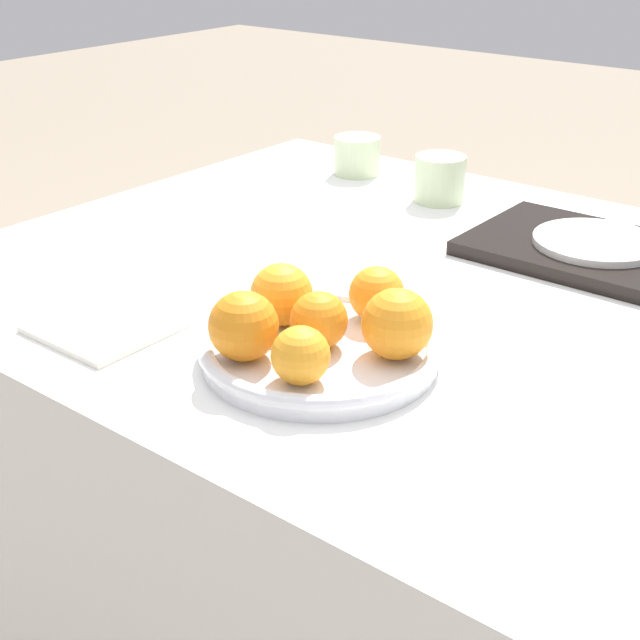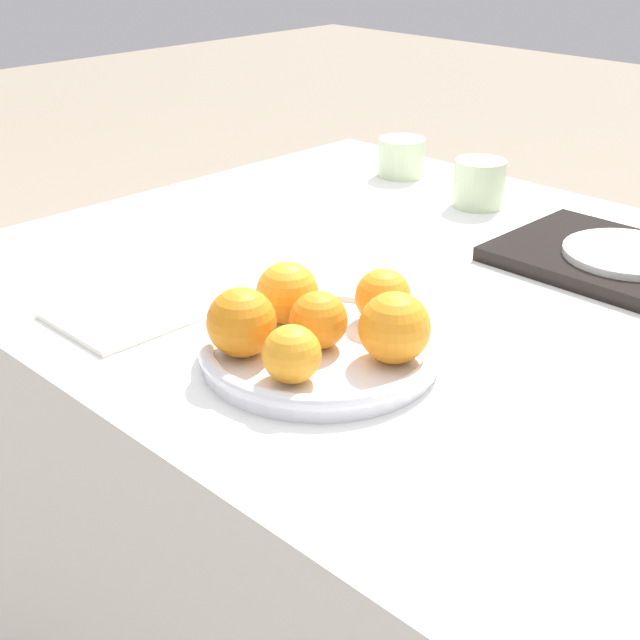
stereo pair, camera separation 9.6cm
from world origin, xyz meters
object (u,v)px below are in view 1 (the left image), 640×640
object	(u,v)px
orange_0	(397,324)
cup_0	(357,155)
orange_1	(319,320)
side_plate	(596,242)
napkin	(106,326)
serving_tray	(595,252)
orange_2	(243,326)
orange_4	(282,294)
orange_3	(377,294)
fruit_platter	(320,349)
orange_5	(301,355)
cup_1	(440,179)

from	to	relation	value
orange_0	cup_0	world-z (taller)	orange_0
orange_1	cup_0	distance (m)	0.73
side_plate	napkin	distance (m)	0.68
side_plate	serving_tray	bearing A→B (deg)	0.00
orange_2	orange_4	size ratio (longest dim) A/B	1.04
orange_2	orange_3	bearing A→B (deg)	71.63
orange_2	orange_3	xyz separation A→B (m)	(0.05, 0.16, -0.01)
fruit_platter	orange_3	bearing A→B (deg)	83.29
orange_3	orange_4	xyz separation A→B (m)	(-0.08, -0.08, 0.00)
orange_5	serving_tray	world-z (taller)	orange_5
fruit_platter	side_plate	distance (m)	0.49
serving_tray	fruit_platter	bearing A→B (deg)	-103.29
fruit_platter	cup_0	distance (m)	0.73
serving_tray	side_plate	world-z (taller)	side_plate
orange_3	cup_0	distance (m)	0.66
cup_0	orange_4	bearing A→B (deg)	-60.90
orange_1	side_plate	size ratio (longest dim) A/B	0.36
orange_4	orange_5	world-z (taller)	orange_4
orange_4	cup_1	world-z (taller)	orange_4
orange_2	side_plate	bearing A→B (deg)	74.14
orange_4	side_plate	world-z (taller)	orange_4
fruit_platter	orange_2	distance (m)	0.10
cup_0	cup_1	distance (m)	0.21
orange_2	orange_1	bearing A→B (deg)	56.72
orange_2	cup_1	bearing A→B (deg)	103.39
orange_2	orange_4	distance (m)	0.09
cup_1	napkin	world-z (taller)	cup_1
orange_3	orange_5	bearing A→B (deg)	-81.42
orange_2	serving_tray	size ratio (longest dim) A/B	0.22
orange_3	side_plate	bearing A→B (deg)	75.22
cup_0	cup_1	size ratio (longest dim) A/B	1.01
fruit_platter	side_plate	world-z (taller)	same
orange_2	napkin	size ratio (longest dim) A/B	0.50
orange_3	cup_0	xyz separation A→B (m)	(-0.41, 0.52, -0.02)
orange_0	cup_1	xyz separation A→B (m)	(-0.28, 0.53, -0.02)
orange_4	orange_2	bearing A→B (deg)	-74.91
orange_0	side_plate	size ratio (longest dim) A/B	0.43
orange_3	cup_1	bearing A→B (deg)	113.52
orange_0	orange_3	world-z (taller)	orange_0
orange_2	orange_5	world-z (taller)	orange_2
orange_3	orange_1	bearing A→B (deg)	-95.41
orange_5	cup_1	size ratio (longest dim) A/B	0.72
orange_1	side_plate	bearing A→B (deg)	77.01
orange_2	cup_0	distance (m)	0.77
orange_3	serving_tray	bearing A→B (deg)	75.22
orange_3	orange_5	world-z (taller)	orange_3
orange_4	orange_5	size ratio (longest dim) A/B	1.19
cup_1	side_plate	bearing A→B (deg)	-15.45
cup_0	orange_1	bearing A→B (deg)	-56.88
orange_0	cup_1	world-z (taller)	orange_0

